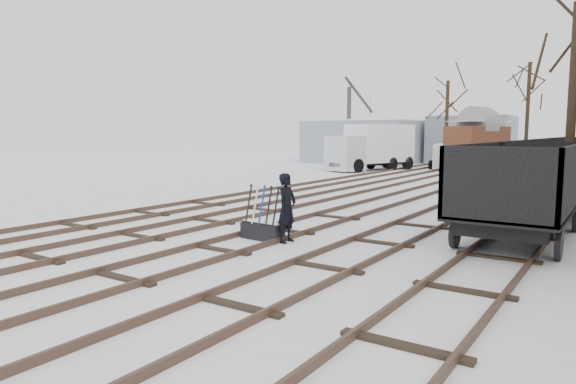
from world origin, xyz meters
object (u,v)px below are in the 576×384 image
Objects in this scene: crane at (350,141)px; ground_frame at (262,230)px; worker at (287,208)px; lorry at (372,147)px; panel_van at (448,156)px; freight_wagon_a at (521,203)px; box_van_wagon at (477,143)px.

ground_frame is at bearing -57.38° from crane.
lorry reaches higher than worker.
panel_van is (-4.63, 30.35, 0.11)m from worker.
freight_wagon_a is at bearing -45.93° from crane.
lorry is 1.00× the size of crane.
worker is at bearing -92.88° from panel_van.
panel_van is at bearing 67.66° from lorry.
worker is (0.75, 0.10, 0.65)m from ground_frame.
freight_wagon_a is at bearing -54.04° from worker.
ground_frame is 0.27× the size of box_van_wagon.
ground_frame is at bearing -94.29° from panel_van.
worker is at bearing -142.88° from freight_wagon_a.
ground_frame is 0.23× the size of freight_wagon_a.
panel_van reaches higher than ground_frame.
crane is at bearing 118.50° from ground_frame.
crane reaches higher than panel_van.
worker is 0.34× the size of box_van_wagon.
worker is 0.23× the size of crane.
ground_frame is 0.18× the size of lorry.
box_van_wagon is at bearing 97.52° from ground_frame.
panel_van is 0.60× the size of crane.
freight_wagon_a is (5.91, 4.00, 0.73)m from ground_frame.
box_van_wagon is 7.66m from lorry.
lorry is at bearing 18.58° from worker.
lorry is (-14.25, 21.45, 0.80)m from freight_wagon_a.
worker is at bearing -56.23° from crane.
crane reaches higher than freight_wagon_a.
crane is (-14.87, 32.94, 1.20)m from worker.
box_van_wagon reaches higher than ground_frame.
freight_wagon_a is 1.34× the size of panel_van.
lorry is (-9.09, 25.35, 0.88)m from worker.
worker is at bearing -50.84° from lorry.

